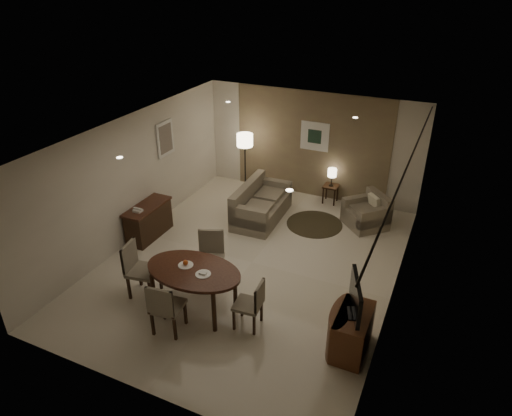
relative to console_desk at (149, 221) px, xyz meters
The scene contains 31 objects.
room_shell 2.70m from the console_desk, ahead, with size 5.50×7.00×2.70m.
taupe_accent 4.39m from the console_desk, 54.45° to the left, with size 3.96×0.03×2.70m, color olive.
curtain_wall 5.26m from the console_desk, ahead, with size 0.08×6.70×2.58m, color beige, non-canonical shape.
curtain_rod 5.64m from the console_desk, ahead, with size 0.03×0.03×6.80m, color black.
art_back_frame 4.49m from the console_desk, 53.18° to the left, with size 0.72×0.03×0.72m, color silver.
art_back_canvas 4.48m from the console_desk, 53.06° to the left, with size 0.34×0.01×0.34m, color #1C3424.
art_left_frame 1.92m from the console_desk, 100.85° to the left, with size 0.03×0.60×0.80m, color silver.
art_left_canvas 1.91m from the console_desk, 100.16° to the left, with size 0.01×0.46×0.64m, color gray.
downlight_nl 3.12m from the console_desk, 58.80° to the right, with size 0.10×0.10×0.01m, color white.
downlight_nr 4.87m from the console_desk, 24.83° to the right, with size 0.10×0.10×0.01m, color white.
downlight_fl 3.12m from the console_desk, 58.80° to the left, with size 0.10×0.10×0.01m, color white.
downlight_fr 4.87m from the console_desk, 24.83° to the left, with size 0.10×0.10×0.01m, color white.
console_desk is the anchor object (origin of this frame).
telephone 0.52m from the console_desk, 90.00° to the right, with size 0.20×0.14×0.09m, color white, non-canonical shape.
tv_cabinet 5.11m from the console_desk, 17.05° to the right, with size 0.48×0.90×0.70m, color brown, non-canonical shape.
flat_tv 5.14m from the console_desk, 17.12° to the right, with size 0.06×0.88×0.60m, color black, non-canonical shape.
dining_table 2.73m from the console_desk, 37.04° to the right, with size 1.70×1.06×0.80m, color #4A2717, non-canonical shape.
chair_near 3.09m from the console_desk, 47.83° to the right, with size 0.47×0.47×0.98m, color #766C5A, non-canonical shape.
chair_far 2.27m from the console_desk, 23.79° to the right, with size 0.49×0.49×1.01m, color #766C5A, non-canonical shape.
chair_left 2.06m from the console_desk, 55.90° to the right, with size 0.50×0.50×1.03m, color #766C5A, non-canonical shape.
chair_right 3.61m from the console_desk, 27.60° to the right, with size 0.43×0.43×0.88m, color #766C5A, non-canonical shape.
plate_a 2.59m from the console_desk, 38.58° to the right, with size 0.26×0.26×0.02m, color white.
plate_b 2.97m from the console_desk, 35.23° to the right, with size 0.26×0.26×0.02m, color white.
fruit_apple 2.60m from the console_desk, 38.58° to the right, with size 0.09×0.09×0.09m, color #C04A16.
napkin 2.97m from the console_desk, 35.23° to the right, with size 0.12×0.08×0.03m, color white.
round_rug 3.76m from the console_desk, 32.50° to the left, with size 1.29×1.29×0.01m, color #3A3220.
sofa 2.61m from the console_desk, 42.64° to the left, with size 0.90×1.80×0.85m, color #766C5A, non-canonical shape.
armchair 4.88m from the console_desk, 30.04° to the left, with size 0.86×0.81×0.76m, color #766C5A, non-canonical shape.
side_table 4.53m from the console_desk, 45.85° to the left, with size 0.36×0.36×0.46m, color black, non-canonical shape.
table_lamp 4.54m from the console_desk, 45.85° to the left, with size 0.22×0.22×0.50m, color #FFEAC1, non-canonical shape.
floor_lamp 3.05m from the console_desk, 71.35° to the left, with size 0.41×0.41×1.61m, color #FFE5B7, non-canonical shape.
Camera 1 is at (3.25, -6.90, 5.28)m, focal length 32.00 mm.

